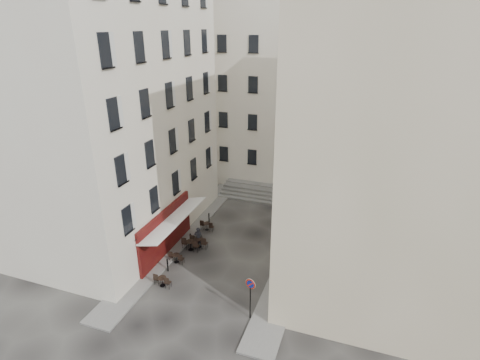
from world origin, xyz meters
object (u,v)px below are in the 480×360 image
at_px(bistro_table_a, 163,280).
at_px(pedestrian, 198,237).
at_px(bistro_table_b, 176,257).
at_px(no_parking_sign, 250,291).

distance_m(bistro_table_a, pedestrian, 5.01).
distance_m(bistro_table_b, pedestrian, 2.49).
bearing_deg(pedestrian, no_parking_sign, 110.59).
relative_size(no_parking_sign, pedestrian, 1.64).
bearing_deg(pedestrian, bistro_table_a, 62.69).
distance_m(no_parking_sign, bistro_table_a, 6.40).
bearing_deg(bistro_table_a, bistro_table_b, 98.75).
bearing_deg(bistro_table_a, pedestrian, 87.73).
xyz_separation_m(bistro_table_a, pedestrian, (0.20, 4.99, 0.39)).
relative_size(bistro_table_a, bistro_table_b, 1.03).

